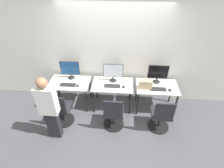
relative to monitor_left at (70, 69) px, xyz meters
The scene contains 19 objects.
ground_plane 1.54m from the monitor_left, 25.35° to the right, with size 20.00×20.00×0.00m, color #4C4C51.
wall_back 1.19m from the monitor_left, 12.99° to the left, with size 12.00×0.05×2.80m.
desk_left 0.40m from the monitor_left, 90.00° to the right, with size 1.00×0.63×0.71m.
monitor_left is the anchor object (origin of this frame).
keyboard_left 0.40m from the monitor_left, 90.00° to the right, with size 0.38×0.13×0.02m.
mouse_left 0.48m from the monitor_left, 54.41° to the right, with size 0.06×0.09×0.03m.
office_chair_left 1.05m from the monitor_left, 93.50° to the right, with size 0.48×0.48×0.92m.
person_left 1.25m from the monitor_left, 94.59° to the right, with size 0.36×0.20×1.55m.
desk_center 1.15m from the monitor_left, 10.18° to the right, with size 1.00×0.63×0.71m.
monitor_center 1.08m from the monitor_left, ahead, with size 0.48×0.17×0.48m.
keyboard_center 1.14m from the monitor_left, 14.30° to the right, with size 0.38×0.13×0.02m.
mouse_center 1.40m from the monitor_left, 12.48° to the right, with size 0.06×0.09×0.03m.
office_chair_center 1.57m from the monitor_left, 37.89° to the right, with size 0.48×0.48×0.92m.
desk_right 2.19m from the monitor_left, ahead, with size 1.00×0.63×0.71m.
monitor_right 2.16m from the monitor_left, ahead, with size 0.48×0.17×0.48m.
keyboard_right 2.19m from the monitor_left, ahead, with size 0.38×0.13×0.02m.
mouse_right 2.46m from the monitor_left, ahead, with size 0.06×0.09×0.03m.
office_chair_right 2.44m from the monitor_left, 21.81° to the right, with size 0.48×0.48×0.92m.
handbag 1.88m from the monitor_left, ahead, with size 0.30×0.18×0.25m.
Camera 1 is at (0.24, -3.08, 3.27)m, focal length 28.00 mm.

